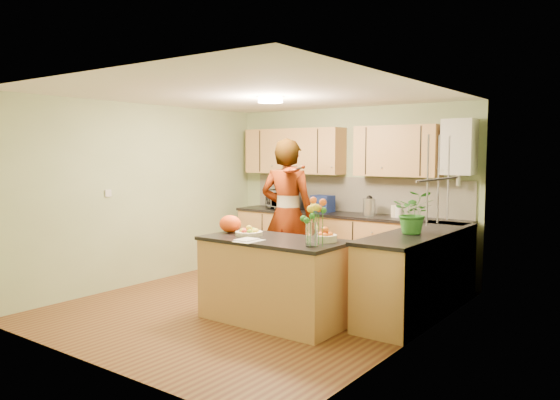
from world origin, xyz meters
The scene contains 28 objects.
floor centered at (0.00, 0.00, 0.00)m, with size 4.50×4.50×0.00m, color #542918.
ceiling centered at (0.00, 0.00, 2.50)m, with size 4.00×4.50×0.02m, color silver.
wall_back centered at (0.00, 2.25, 1.25)m, with size 4.00×0.02×2.50m, color #8D9F71.
wall_front centered at (0.00, -2.25, 1.25)m, with size 4.00×0.02×2.50m, color #8D9F71.
wall_left centered at (-2.00, 0.00, 1.25)m, with size 0.02×4.50×2.50m, color #8D9F71.
wall_right centered at (2.00, 0.00, 1.25)m, with size 0.02×4.50×2.50m, color #8D9F71.
back_counter centered at (0.10, 1.95, 0.47)m, with size 3.64×0.62×0.94m.
right_counter centered at (1.70, 0.85, 0.47)m, with size 0.62×2.24×0.94m.
splashback centered at (0.10, 2.23, 1.20)m, with size 3.60×0.02×0.52m, color white.
upper_cabinets centered at (-0.18, 2.08, 1.85)m, with size 3.20×0.34×0.70m.
boiler centered at (1.70, 2.09, 1.90)m, with size 0.40×0.30×0.86m.
window_right centered at (1.99, 0.60, 1.55)m, with size 0.01×1.30×1.05m.
light_switch centered at (-1.99, -0.60, 1.30)m, with size 0.02×0.09×0.09m, color silver.
ceiling_lamp centered at (0.00, 0.30, 2.46)m, with size 0.30×0.30×0.07m.
peninsula_island centered at (0.54, -0.35, 0.46)m, with size 1.59×0.81×0.91m.
fruit_dish centered at (0.19, -0.35, 0.95)m, with size 0.30×0.30×0.11m.
orange_bowl centered at (1.09, -0.20, 0.97)m, with size 0.25×0.25×0.14m.
flower_vase centered at (1.14, -0.53, 1.26)m, with size 0.29×0.29×0.53m.
orange_bag centered at (-0.13, -0.30, 1.01)m, with size 0.27×0.23×0.20m, color #FF4F15.
papers centered at (0.44, -0.65, 0.91)m, with size 0.22×0.29×0.01m, color silver.
violinist centered at (-0.12, 0.82, 1.01)m, with size 0.73×0.48×2.01m, color #E7AF8D.
violin centered at (0.08, 0.60, 1.61)m, with size 0.63×0.25×0.13m, color #4E0C04, non-canonical shape.
microwave centered at (-0.98, 1.94, 1.09)m, with size 0.55×0.37×0.30m, color silver.
blue_box centered at (-0.30, 1.98, 1.06)m, with size 0.31×0.23×0.25m, color navy.
kettle centered at (0.50, 1.94, 1.07)m, with size 0.18×0.18×0.33m.
jar_cream centered at (0.88, 1.97, 1.02)m, with size 0.11×0.11×0.17m, color beige.
jar_white centered at (0.95, 1.95, 1.02)m, with size 0.11×0.11×0.16m, color silver.
potted_plant centered at (1.70, 0.65, 1.18)m, with size 0.43×0.37×0.48m, color #2C7426.
Camera 1 is at (4.04, -4.97, 1.83)m, focal length 35.00 mm.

